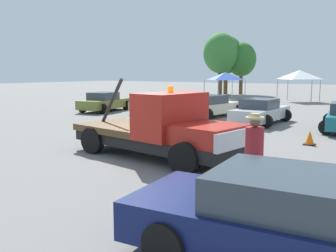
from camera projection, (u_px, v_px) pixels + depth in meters
name	position (u px, v px, depth m)	size (l,w,h in m)	color
ground_plane	(155.00, 157.00, 12.09)	(160.00, 160.00, 0.00)	slate
tow_truck	(164.00, 130.00, 11.72)	(6.29, 2.88, 2.51)	black
foreground_car	(308.00, 224.00, 5.11)	(5.42, 2.53, 1.34)	#0F194C
person_near_truck	(254.00, 148.00, 8.05)	(0.41, 0.41, 1.85)	#475B84
parked_car_olive	(105.00, 102.00, 26.15)	(2.78, 4.51, 1.34)	olive
parked_car_tan	(162.00, 104.00, 24.75)	(2.92, 4.64, 1.34)	tan
parked_car_cream	(210.00, 106.00, 22.97)	(2.78, 4.89, 1.34)	beige
parked_car_silver	(260.00, 112.00, 19.84)	(2.39, 4.56, 1.34)	#B7B7BC
canopy_tent_blue	(225.00, 76.00, 37.67)	(3.13, 3.13, 2.71)	#9E9EA3
canopy_tent_white	(300.00, 75.00, 34.53)	(3.11, 3.11, 2.90)	#9E9EA3
tree_left	(226.00, 55.00, 46.23)	(4.05, 4.05, 7.24)	brown
tree_center	(221.00, 53.00, 44.95)	(4.15, 4.15, 7.42)	brown
tree_right	(242.00, 59.00, 45.83)	(3.57, 3.57, 6.37)	brown
traffic_cone	(310.00, 138.00, 14.04)	(0.40, 0.40, 0.55)	black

